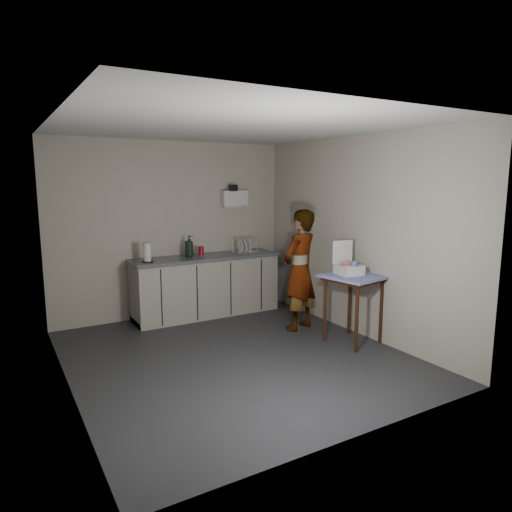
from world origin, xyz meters
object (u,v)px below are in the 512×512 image
side_table (354,284)px  soda_can (201,251)px  dark_bottle (187,249)px  soap_bottle (189,246)px  dish_rack (244,249)px  kitchen_counter (206,287)px  standing_man (300,270)px  paper_towel (147,253)px  bakery_box (348,267)px

side_table → soda_can: bearing=109.0°
dark_bottle → side_table: bearing=-57.0°
soap_bottle → dark_bottle: (-0.01, 0.07, -0.04)m
dark_bottle → dish_rack: dish_rack is taller
kitchen_counter → soap_bottle: (-0.25, 0.00, 0.64)m
soap_bottle → kitchen_counter: bearing=-0.8°
dark_bottle → kitchen_counter: bearing=-14.7°
side_table → standing_man: bearing=98.9°
standing_man → soap_bottle: bearing=-69.9°
paper_towel → standing_man: bearing=-33.8°
soap_bottle → bakery_box: 2.36m
bakery_box → paper_towel: bearing=143.4°
dark_bottle → bakery_box: 2.42m
paper_towel → dish_rack: paper_towel is taller
bakery_box → side_table: bearing=-64.5°
standing_man → bakery_box: size_ratio=4.02×
standing_man → dish_rack: standing_man is taller
soap_bottle → bakery_box: size_ratio=0.78×
soda_can → dark_bottle: bearing=171.8°
dark_bottle → bakery_box: bakery_box is taller
side_table → standing_man: (-0.27, 0.78, 0.07)m
dark_bottle → bakery_box: (1.33, -2.02, -0.07)m
side_table → soap_bottle: (-1.35, 2.03, 0.32)m
soda_can → dark_bottle: 0.22m
side_table → soap_bottle: soap_bottle is taller
side_table → soap_bottle: size_ratio=2.70×
kitchen_counter → dark_bottle: size_ratio=9.59×
paper_towel → bakery_box: bearing=-43.2°
side_table → standing_man: standing_man is taller
soda_can → dark_bottle: dark_bottle is taller
soda_can → kitchen_counter: bearing=-36.0°
side_table → dark_bottle: bearing=112.9°
soap_bottle → dark_bottle: 0.08m
standing_man → bakery_box: standing_man is taller
standing_man → paper_towel: (-1.74, 1.17, 0.21)m
soda_can → dish_rack: dish_rack is taller
side_table → soda_can: size_ratio=6.14×
dish_rack → side_table: bearing=-77.4°
side_table → paper_towel: paper_towel is taller
side_table → soap_bottle: bearing=113.6°
kitchen_counter → side_table: (1.10, -2.03, 0.33)m
side_table → paper_towel: (-2.01, 1.95, 0.28)m
soda_can → dark_bottle: (-0.21, 0.03, 0.05)m
soda_can → paper_towel: size_ratio=0.53×
standing_man → dark_bottle: standing_man is taller
dish_rack → bakery_box: bakery_box is taller
kitchen_counter → standing_man: 1.55m
paper_towel → side_table: bearing=-44.0°
paper_towel → bakery_box: 2.72m
standing_man → soap_bottle: size_ratio=5.13×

